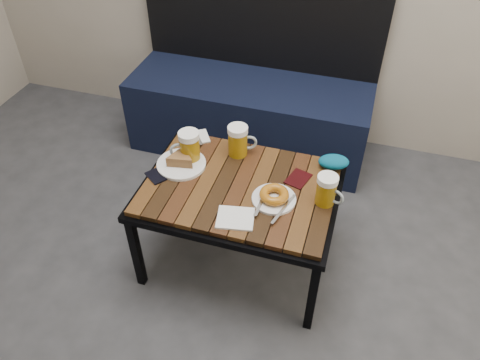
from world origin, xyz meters
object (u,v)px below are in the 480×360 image
(bench, at_px, (250,107))
(beer_mug_left, at_px, (189,147))
(cafe_table, at_px, (240,192))
(plate_pie, at_px, (181,161))
(plate_bagel, at_px, (274,197))
(beer_mug_centre, at_px, (238,141))
(beer_mug_right, at_px, (327,190))
(knit_pouch, at_px, (334,162))
(passport_navy, at_px, (163,173))
(passport_burgundy, at_px, (298,179))

(bench, distance_m, beer_mug_left, 0.84)
(cafe_table, distance_m, plate_pie, 0.30)
(plate_bagel, bearing_deg, beer_mug_centre, 132.33)
(beer_mug_right, distance_m, plate_pie, 0.65)
(beer_mug_left, relative_size, knit_pouch, 1.11)
(cafe_table, bearing_deg, passport_navy, -175.16)
(beer_mug_left, height_order, plate_bagel, beer_mug_left)
(beer_mug_centre, bearing_deg, passport_navy, -160.06)
(beer_mug_centre, xyz_separation_m, plate_bagel, (0.23, -0.25, -0.05))
(bench, relative_size, beer_mug_centre, 9.52)
(plate_bagel, xyz_separation_m, passport_burgundy, (0.07, 0.16, -0.02))
(beer_mug_right, relative_size, knit_pouch, 1.00)
(beer_mug_right, distance_m, knit_pouch, 0.24)
(beer_mug_centre, distance_m, passport_navy, 0.37)
(beer_mug_centre, height_order, knit_pouch, beer_mug_centre)
(passport_navy, distance_m, knit_pouch, 0.75)
(beer_mug_right, xyz_separation_m, plate_pie, (-0.65, 0.05, -0.04))
(plate_bagel, bearing_deg, cafe_table, 163.11)
(plate_pie, bearing_deg, beer_mug_left, 65.13)
(bench, distance_m, plate_bagel, 1.03)
(plate_bagel, height_order, passport_navy, plate_bagel)
(cafe_table, relative_size, plate_pie, 3.83)
(beer_mug_right, relative_size, passport_burgundy, 1.18)
(beer_mug_right, height_order, plate_bagel, beer_mug_right)
(beer_mug_centre, distance_m, beer_mug_right, 0.48)
(passport_burgundy, bearing_deg, plate_pie, -156.50)
(beer_mug_right, height_order, passport_navy, beer_mug_right)
(knit_pouch, bearing_deg, beer_mug_centre, -175.83)
(plate_bagel, distance_m, passport_burgundy, 0.17)
(beer_mug_centre, bearing_deg, plate_bagel, -68.17)
(beer_mug_right, distance_m, plate_bagel, 0.21)
(knit_pouch, bearing_deg, bench, 131.00)
(passport_navy, height_order, passport_burgundy, same)
(passport_burgundy, bearing_deg, cafe_table, -137.95)
(cafe_table, height_order, plate_pie, plate_pie)
(beer_mug_left, xyz_separation_m, beer_mug_centre, (0.20, 0.11, -0.00))
(cafe_table, relative_size, knit_pouch, 6.21)
(beer_mug_right, bearing_deg, plate_bagel, -144.50)
(passport_navy, xyz_separation_m, passport_burgundy, (0.57, 0.14, -0.00))
(beer_mug_right, relative_size, plate_bagel, 0.57)
(cafe_table, bearing_deg, plate_bagel, -16.89)
(beer_mug_left, distance_m, passport_burgundy, 0.50)
(beer_mug_centre, bearing_deg, passport_burgundy, -38.13)
(cafe_table, distance_m, beer_mug_left, 0.31)
(bench, height_order, knit_pouch, bench)
(beer_mug_left, distance_m, plate_bagel, 0.45)
(knit_pouch, bearing_deg, passport_burgundy, -135.92)
(plate_bagel, bearing_deg, passport_navy, 177.77)
(beer_mug_centre, relative_size, knit_pouch, 1.09)
(beer_mug_right, bearing_deg, beer_mug_centre, 176.45)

